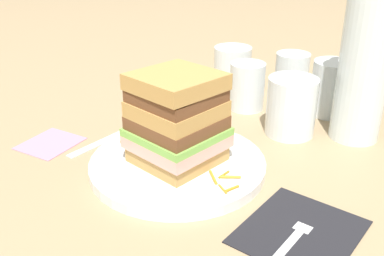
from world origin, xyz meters
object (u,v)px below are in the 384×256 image
Objects in this scene: water_bottle at (366,58)px; empty_tumbler_2 at (232,67)px; knife at (115,135)px; juice_glass at (291,109)px; fork at (291,239)px; empty_tumbler_3 at (247,86)px; empty_tumbler_1 at (331,88)px; sandwich at (178,120)px; napkin_pink at (50,143)px; main_plate at (179,165)px; napkin_dark at (300,231)px; empty_tumbler_0 at (292,75)px.

empty_tumbler_2 is at bearing 165.66° from water_bottle.
knife is 0.29m from juice_glass.
empty_tumbler_3 is at bearing 130.64° from fork.
empty_tumbler_3 is (0.09, -0.09, 0.00)m from empty_tumbler_2.
empty_tumbler_1 is at bearing 53.21° from knife.
sandwich is 0.24m from napkin_pink.
main_plate is at bearing -67.31° from empty_tumbler_2.
empty_tumbler_1 reaches higher than knife.
water_bottle is at bearing 99.30° from fork.
empty_tumbler_0 is at bearing 119.86° from napkin_dark.
water_bottle reaches higher than empty_tumbler_3.
fork is at bearing -80.70° from water_bottle.
empty_tumbler_1 is (0.10, -0.03, 0.01)m from empty_tumbler_0.
napkin_dark is 0.37m from empty_tumbler_3.
knife is at bearing -126.79° from empty_tumbler_1.
napkin_pink is at bearing -126.54° from empty_tumbler_1.
main_plate is 1.91× the size of sandwich.
empty_tumbler_0 is at bearing 8.93° from empty_tumbler_2.
water_bottle is 0.21m from empty_tumbler_0.
water_bottle reaches higher than main_plate.
juice_glass is at bearing 41.57° from knife.
empty_tumbler_0 is 0.90× the size of empty_tumbler_1.
fork is at bearing 3.76° from napkin_pink.
sandwich reaches higher than napkin_pink.
empty_tumbler_0 is (-0.22, 0.38, 0.04)m from napkin_dark.
empty_tumbler_2 is (-0.22, 0.01, -0.01)m from empty_tumbler_1.
napkin_pink is at bearing -125.61° from knife.
water_bottle is (0.31, 0.25, 0.13)m from knife.
water_bottle is at bearing 42.21° from napkin_pink.
empty_tumbler_0 is at bearing 92.28° from main_plate.
sandwich reaches higher than empty_tumbler_3.
empty_tumbler_0 is at bearing 92.14° from sandwich.
water_bottle is 3.41× the size of empty_tumbler_3.
empty_tumbler_2 is (0.01, 0.32, 0.04)m from knife.
knife is at bearing 174.48° from napkin_dark.
juice_glass is at bearing 44.92° from napkin_pink.
napkin_dark is 1.60× the size of empty_tumbler_0.
main_plate is at bearing -87.72° from empty_tumbler_0.
sandwich is 1.51× the size of napkin_pink.
empty_tumbler_3 is (-0.25, 0.27, 0.04)m from napkin_dark.
sandwich is (-0.00, -0.00, 0.07)m from main_plate.
empty_tumbler_2 reaches higher than knife.
empty_tumbler_1 is 0.50m from napkin_pink.
water_bottle is 0.32m from empty_tumbler_2.
water_bottle is 0.13m from empty_tumbler_1.
fork is 1.72× the size of juice_glass.
empty_tumbler_0 is at bearing 71.40° from empty_tumbler_3.
main_plate is at bearing 168.33° from fork.
main_plate is 2.55× the size of empty_tumbler_1.
fork is 0.36m from knife.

